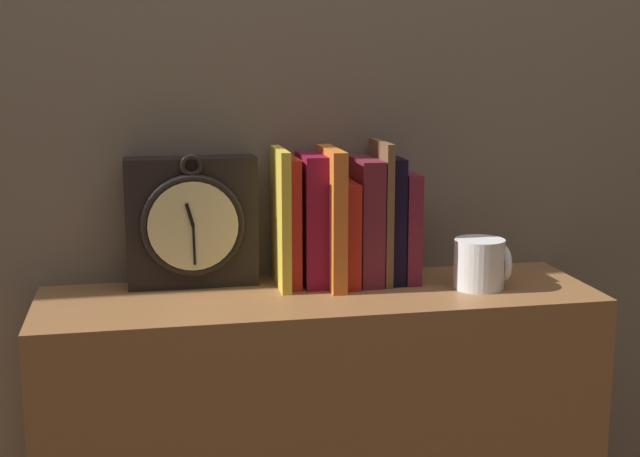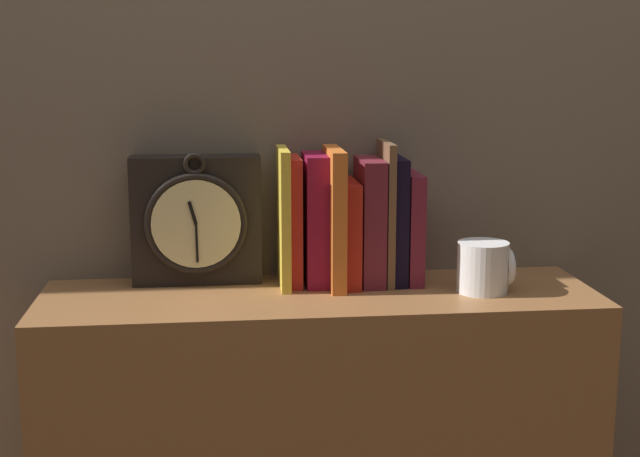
{
  "view_description": "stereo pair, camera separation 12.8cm",
  "coord_description": "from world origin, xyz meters",
  "px_view_note": "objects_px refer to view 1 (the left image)",
  "views": [
    {
      "loc": [
        -0.29,
        -1.44,
        1.29
      ],
      "look_at": [
        0.0,
        0.0,
        1.0
      ],
      "focal_mm": 50.0,
      "sensor_mm": 36.0,
      "label": 1
    },
    {
      "loc": [
        -0.16,
        -1.46,
        1.29
      ],
      "look_at": [
        0.0,
        0.0,
        1.0
      ],
      "focal_mm": 50.0,
      "sensor_mm": 36.0,
      "label": 2
    }
  ],
  "objects_px": {
    "book_slot6_brown": "(381,212)",
    "book_slot7_black": "(391,218)",
    "book_slot5_maroon": "(365,220)",
    "clock": "(192,222)",
    "book_slot8_maroon": "(406,226)",
    "mug": "(481,264)",
    "book_slot4_red": "(345,232)",
    "book_slot1_red": "(291,221)",
    "book_slot2_maroon": "(310,219)",
    "book_slot3_orange": "(331,217)",
    "book_slot0_yellow": "(281,218)"
  },
  "relations": [
    {
      "from": "book_slot5_maroon",
      "to": "book_slot6_brown",
      "type": "height_order",
      "value": "book_slot6_brown"
    },
    {
      "from": "book_slot3_orange",
      "to": "mug",
      "type": "relative_size",
      "value": 2.59
    },
    {
      "from": "book_slot3_orange",
      "to": "mug",
      "type": "xyz_separation_m",
      "value": [
        0.25,
        -0.08,
        -0.08
      ]
    },
    {
      "from": "book_slot3_orange",
      "to": "book_slot5_maroon",
      "type": "bearing_deg",
      "value": 10.3
    },
    {
      "from": "clock",
      "to": "book_slot6_brown",
      "type": "bearing_deg",
      "value": -4.82
    },
    {
      "from": "book_slot0_yellow",
      "to": "book_slot4_red",
      "type": "relative_size",
      "value": 1.32
    },
    {
      "from": "book_slot4_red",
      "to": "book_slot6_brown",
      "type": "bearing_deg",
      "value": 2.98
    },
    {
      "from": "book_slot1_red",
      "to": "book_slot7_black",
      "type": "relative_size",
      "value": 1.01
    },
    {
      "from": "book_slot2_maroon",
      "to": "book_slot6_brown",
      "type": "distance_m",
      "value": 0.13
    },
    {
      "from": "book_slot5_maroon",
      "to": "clock",
      "type": "bearing_deg",
      "value": 174.64
    },
    {
      "from": "book_slot1_red",
      "to": "book_slot4_red",
      "type": "height_order",
      "value": "book_slot1_red"
    },
    {
      "from": "book_slot4_red",
      "to": "book_slot5_maroon",
      "type": "height_order",
      "value": "book_slot5_maroon"
    },
    {
      "from": "book_slot6_brown",
      "to": "book_slot7_black",
      "type": "bearing_deg",
      "value": 8.43
    },
    {
      "from": "book_slot8_maroon",
      "to": "book_slot0_yellow",
      "type": "bearing_deg",
      "value": -178.88
    },
    {
      "from": "clock",
      "to": "mug",
      "type": "bearing_deg",
      "value": -13.37
    },
    {
      "from": "book_slot3_orange",
      "to": "book_slot4_red",
      "type": "distance_m",
      "value": 0.04
    },
    {
      "from": "clock",
      "to": "book_slot6_brown",
      "type": "distance_m",
      "value": 0.33
    },
    {
      "from": "mug",
      "to": "book_slot1_red",
      "type": "bearing_deg",
      "value": 163.22
    },
    {
      "from": "mug",
      "to": "book_slot5_maroon",
      "type": "bearing_deg",
      "value": 154.64
    },
    {
      "from": "book_slot4_red",
      "to": "book_slot1_red",
      "type": "bearing_deg",
      "value": 173.29
    },
    {
      "from": "book_slot3_orange",
      "to": "mug",
      "type": "height_order",
      "value": "book_slot3_orange"
    },
    {
      "from": "book_slot0_yellow",
      "to": "book_slot8_maroon",
      "type": "distance_m",
      "value": 0.23
    },
    {
      "from": "clock",
      "to": "book_slot6_brown",
      "type": "height_order",
      "value": "book_slot6_brown"
    },
    {
      "from": "book_slot5_maroon",
      "to": "book_slot7_black",
      "type": "relative_size",
      "value": 0.99
    },
    {
      "from": "book_slot2_maroon",
      "to": "book_slot5_maroon",
      "type": "distance_m",
      "value": 0.1
    },
    {
      "from": "book_slot8_maroon",
      "to": "mug",
      "type": "distance_m",
      "value": 0.15
    },
    {
      "from": "book_slot3_orange",
      "to": "book_slot8_maroon",
      "type": "height_order",
      "value": "book_slot3_orange"
    },
    {
      "from": "clock",
      "to": "book_slot4_red",
      "type": "xyz_separation_m",
      "value": [
        0.27,
        -0.03,
        -0.02
      ]
    },
    {
      "from": "book_slot0_yellow",
      "to": "book_slot5_maroon",
      "type": "distance_m",
      "value": 0.15
    },
    {
      "from": "clock",
      "to": "book_slot1_red",
      "type": "xyz_separation_m",
      "value": [
        0.17,
        -0.02,
        -0.0
      ]
    },
    {
      "from": "book_slot2_maroon",
      "to": "clock",
      "type": "bearing_deg",
      "value": 173.45
    },
    {
      "from": "book_slot4_red",
      "to": "mug",
      "type": "xyz_separation_m",
      "value": [
        0.22,
        -0.08,
        -0.05
      ]
    },
    {
      "from": "book_slot3_orange",
      "to": "book_slot2_maroon",
      "type": "bearing_deg",
      "value": 154.4
    },
    {
      "from": "book_slot6_brown",
      "to": "book_slot4_red",
      "type": "bearing_deg",
      "value": -177.02
    },
    {
      "from": "clock",
      "to": "book_slot0_yellow",
      "type": "relative_size",
      "value": 0.98
    },
    {
      "from": "clock",
      "to": "book_slot0_yellow",
      "type": "height_order",
      "value": "book_slot0_yellow"
    },
    {
      "from": "book_slot4_red",
      "to": "book_slot2_maroon",
      "type": "bearing_deg",
      "value": 172.66
    },
    {
      "from": "book_slot0_yellow",
      "to": "book_slot8_maroon",
      "type": "xyz_separation_m",
      "value": [
        0.23,
        0.0,
        -0.02
      ]
    },
    {
      "from": "book_slot0_yellow",
      "to": "book_slot6_brown",
      "type": "height_order",
      "value": "book_slot6_brown"
    },
    {
      "from": "book_slot4_red",
      "to": "book_slot8_maroon",
      "type": "relative_size",
      "value": 0.94
    },
    {
      "from": "book_slot4_red",
      "to": "book_slot6_brown",
      "type": "distance_m",
      "value": 0.07
    },
    {
      "from": "book_slot2_maroon",
      "to": "book_slot8_maroon",
      "type": "distance_m",
      "value": 0.18
    },
    {
      "from": "book_slot0_yellow",
      "to": "book_slot7_black",
      "type": "relative_size",
      "value": 1.08
    },
    {
      "from": "clock",
      "to": "book_slot3_orange",
      "type": "xyz_separation_m",
      "value": [
        0.24,
        -0.04,
        0.01
      ]
    },
    {
      "from": "book_slot1_red",
      "to": "book_slot4_red",
      "type": "bearing_deg",
      "value": -6.71
    },
    {
      "from": "book_slot2_maroon",
      "to": "book_slot4_red",
      "type": "distance_m",
      "value": 0.07
    },
    {
      "from": "mug",
      "to": "book_slot2_maroon",
      "type": "bearing_deg",
      "value": 161.95
    },
    {
      "from": "book_slot0_yellow",
      "to": "book_slot4_red",
      "type": "bearing_deg",
      "value": -0.51
    },
    {
      "from": "clock",
      "to": "book_slot3_orange",
      "type": "bearing_deg",
      "value": -9.54
    },
    {
      "from": "book_slot3_orange",
      "to": "book_slot6_brown",
      "type": "relative_size",
      "value": 0.96
    }
  ]
}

